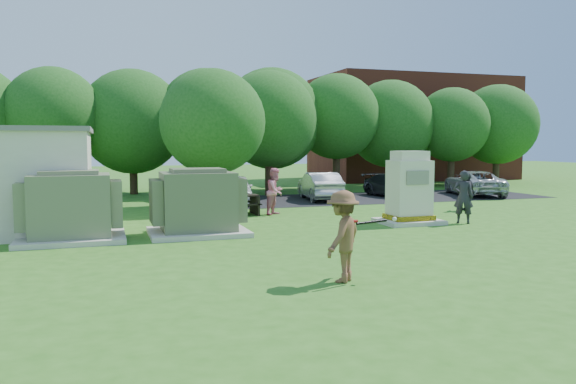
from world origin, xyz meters
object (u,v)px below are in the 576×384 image
object	(u,v)px
generator_cabinet	(409,192)
car_dark	(393,186)
picnic_table	(235,203)
person_at_picnic	(275,191)
transformer_left	(71,208)
batter	(343,236)
transformer_right	(198,204)
person_walking_right	(467,192)
person_by_generator	(463,197)
car_white	(235,189)
car_silver_b	(474,183)
car_silver_a	(320,186)

from	to	relation	value
generator_cabinet	car_dark	xyz separation A→B (m)	(4.28, 8.95, -0.53)
picnic_table	person_at_picnic	world-z (taller)	person_at_picnic
transformer_left	batter	world-z (taller)	transformer_left
transformer_right	person_walking_right	size ratio (longest dim) A/B	1.87
person_by_generator	car_white	world-z (taller)	person_by_generator
transformer_right	person_by_generator	size ratio (longest dim) A/B	1.59
person_walking_right	car_dark	world-z (taller)	person_walking_right
person_by_generator	car_dark	bearing A→B (deg)	-70.63
transformer_left	car_dark	world-z (taller)	transformer_left
car_dark	generator_cabinet	bearing A→B (deg)	-121.66
transformer_right	batter	bearing A→B (deg)	-74.84
car_white	car_silver_b	bearing A→B (deg)	12.95
transformer_right	car_silver_a	world-z (taller)	transformer_right
person_by_generator	transformer_right	bearing A→B (deg)	30.57
batter	person_walking_right	world-z (taller)	batter
person_by_generator	car_silver_b	world-z (taller)	person_by_generator
person_by_generator	person_walking_right	world-z (taller)	person_by_generator
person_walking_right	car_white	xyz separation A→B (m)	(-8.75, 5.78, -0.12)
transformer_left	person_at_picnic	world-z (taller)	transformer_left
batter	car_silver_b	bearing A→B (deg)	-177.61
transformer_left	person_walking_right	bearing A→B (deg)	9.93
person_at_picnic	generator_cabinet	bearing A→B (deg)	-88.53
person_by_generator	car_silver_a	world-z (taller)	person_by_generator
transformer_right	person_by_generator	world-z (taller)	transformer_right
transformer_left	person_by_generator	distance (m)	13.05
car_dark	car_white	bearing A→B (deg)	177.49
generator_cabinet	person_at_picnic	distance (m)	5.39
transformer_left	car_dark	size ratio (longest dim) A/B	0.73
transformer_right	car_silver_a	size ratio (longest dim) A/B	0.71
car_white	person_walking_right	bearing A→B (deg)	-20.23
person_at_picnic	car_white	bearing A→B (deg)	53.95
generator_cabinet	batter	xyz separation A→B (m)	(-5.65, -7.03, -0.18)
batter	person_by_generator	xyz separation A→B (m)	(7.47, 6.40, -0.00)
transformer_left	batter	distance (m)	8.89
picnic_table	batter	size ratio (longest dim) A/B	0.98
generator_cabinet	person_by_generator	distance (m)	1.93
person_at_picnic	car_white	xyz separation A→B (m)	(-0.60, 4.59, -0.25)
picnic_table	car_silver_a	size ratio (longest dim) A/B	0.44
car_white	car_silver_b	xyz separation A→B (m)	(13.30, -0.06, -0.01)
car_white	person_by_generator	bearing A→B (deg)	-42.22
transformer_right	car_silver_b	size ratio (longest dim) A/B	0.62
picnic_table	person_at_picnic	size ratio (longest dim) A/B	0.99
transformer_left	person_at_picnic	xyz separation A→B (m)	(7.42, 3.91, -0.04)
car_white	car_dark	distance (m)	8.71
person_walking_right	car_dark	size ratio (longest dim) A/B	0.39
batter	generator_cabinet	bearing A→B (deg)	-173.00
car_silver_a	car_silver_b	bearing A→B (deg)	-174.81
transformer_left	generator_cabinet	size ratio (longest dim) A/B	1.16
car_silver_a	transformer_right	bearing A→B (deg)	57.20
batter	person_by_generator	size ratio (longest dim) A/B	1.00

